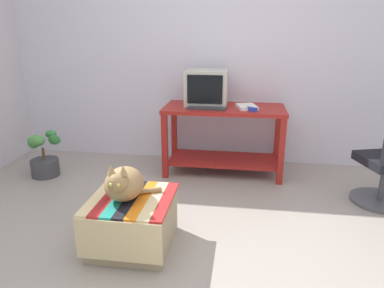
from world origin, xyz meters
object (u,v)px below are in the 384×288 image
Objects in this scene: book at (247,107)px; stapler at (252,109)px; ottoman_with_blanket at (132,222)px; cat at (124,183)px; tv_monitor at (207,88)px; desk at (224,128)px; potted_plant at (44,159)px; keyboard at (207,108)px.

book is 0.14m from stapler.
ottoman_with_blanket is 1.64× the size of cat.
stapler is at bearing -27.52° from tv_monitor.
desk reaches higher than ottoman_with_blanket.
book is at bearing 60.49° from cat.
stapler is at bearing 56.78° from cat.
potted_plant is (-1.35, 1.14, -0.00)m from ottoman_with_blanket.
stapler is at bearing -2.49° from keyboard.
keyboard is at bearing 72.63° from cat.
book is (0.24, -0.05, 0.26)m from desk.
potted_plant is 4.49× the size of stapler.
tv_monitor is 1.80× the size of book.
potted_plant is (-1.31, 1.17, -0.32)m from cat.
book is at bearing -16.04° from tv_monitor.
stapler is (2.20, 0.23, 0.57)m from potted_plant.
cat is (-0.04, -0.03, 0.32)m from ottoman_with_blanket.
book is at bearing 9.46° from potted_plant.
cat is at bearing -133.43° from book.
keyboard is at bearing 177.66° from book.
ottoman_with_blanket is at bearing -110.03° from desk.
potted_plant is at bearing -164.26° from tv_monitor.
stapler is (0.29, -0.17, 0.26)m from desk.
tv_monitor reaches higher than cat.
stapler is (0.85, 1.37, 0.57)m from ottoman_with_blanket.
ottoman_with_blanket is (-0.39, -1.41, -0.56)m from keyboard.
stapler reaches higher than cat.
ottoman_with_blanket is (-0.56, -1.55, -0.31)m from desk.
cat is 1.79m from potted_plant.
desk is 0.33m from keyboard.
stapler is (0.46, -0.04, 0.01)m from keyboard.
tv_monitor is at bearing 99.23° from keyboard.
desk is at bearing -21.82° from tv_monitor.
book is (0.41, 0.09, 0.01)m from keyboard.
tv_monitor reaches higher than desk.
ottoman_with_blanket is (-0.36, -1.63, -0.73)m from tv_monitor.
stapler reaches higher than desk.
keyboard is (-0.17, -0.14, 0.25)m from desk.
keyboard is at bearing -83.05° from tv_monitor.
tv_monitor is at bearing 158.18° from desk.
ottoman_with_blanket is (-0.80, -1.50, -0.57)m from book.
keyboard is 0.81× the size of potted_plant.
book is (0.44, -0.13, -0.17)m from tv_monitor.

